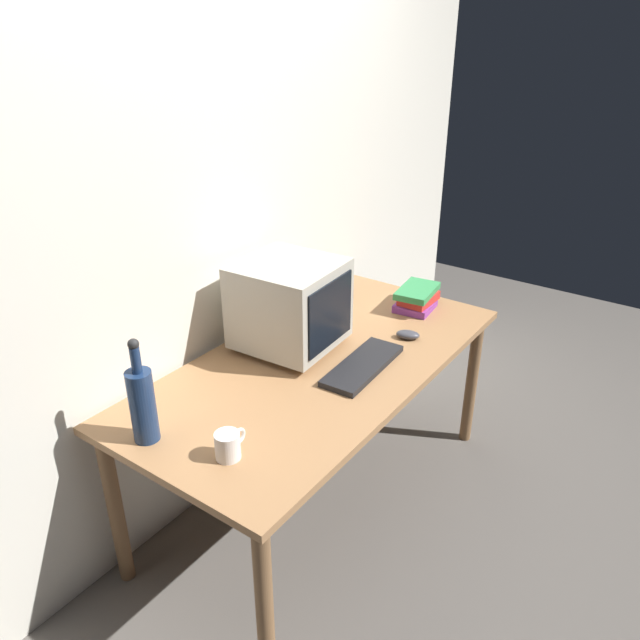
% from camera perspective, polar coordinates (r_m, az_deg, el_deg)
% --- Properties ---
extents(ground_plane, '(6.00, 6.00, 0.00)m').
position_cam_1_polar(ground_plane, '(2.89, 0.00, -16.08)').
color(ground_plane, '#56514C').
extents(back_wall, '(4.00, 0.08, 2.50)m').
position_cam_1_polar(back_wall, '(2.53, -8.89, 10.06)').
color(back_wall, silver).
rests_on(back_wall, ground).
extents(desk, '(1.69, 0.83, 0.71)m').
position_cam_1_polar(desk, '(2.50, 0.00, -5.25)').
color(desk, '#9E7047').
rests_on(desk, ground).
extents(crt_monitor, '(0.40, 0.41, 0.37)m').
position_cam_1_polar(crt_monitor, '(2.48, -2.83, 1.42)').
color(crt_monitor, '#B2AD9E').
rests_on(crt_monitor, desk).
extents(keyboard, '(0.43, 0.17, 0.02)m').
position_cam_1_polar(keyboard, '(2.41, 3.98, -4.23)').
color(keyboard, black).
rests_on(keyboard, desk).
extents(computer_mouse, '(0.09, 0.12, 0.04)m').
position_cam_1_polar(computer_mouse, '(2.64, 8.15, -1.36)').
color(computer_mouse, '#3F3F47').
rests_on(computer_mouse, desk).
extents(bottle_tall, '(0.08, 0.08, 0.37)m').
position_cam_1_polar(bottle_tall, '(2.04, -16.17, -7.39)').
color(bottle_tall, navy).
rests_on(bottle_tall, desk).
extents(bottle_short, '(0.06, 0.06, 0.17)m').
position_cam_1_polar(bottle_short, '(3.05, 2.17, 3.72)').
color(bottle_short, '#472314').
rests_on(bottle_short, desk).
extents(book_stack, '(0.26, 0.18, 0.10)m').
position_cam_1_polar(book_stack, '(2.91, 8.99, 2.01)').
color(book_stack, '#843893').
rests_on(book_stack, desk).
extents(mug, '(0.12, 0.08, 0.09)m').
position_cam_1_polar(mug, '(1.96, -8.50, -11.41)').
color(mug, white).
rests_on(mug, desk).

